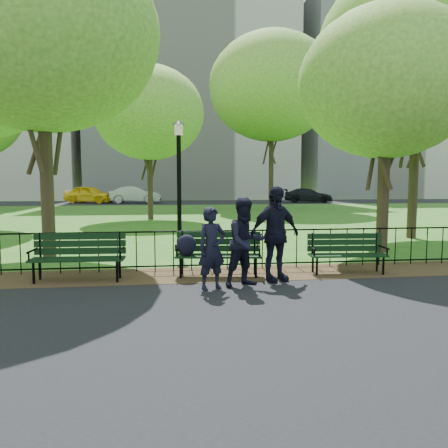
{
  "coord_description": "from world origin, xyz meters",
  "views": [
    {
      "loc": [
        -1.14,
        -7.56,
        1.95
      ],
      "look_at": [
        0.06,
        1.5,
        1.08
      ],
      "focal_mm": 35.0,
      "sensor_mm": 36.0,
      "label": 1
    }
  ],
  "objects": [
    {
      "name": "lamppost",
      "position": [
        -0.77,
        4.93,
        2.01
      ],
      "size": [
        0.33,
        0.33,
        3.69
      ],
      "color": "black",
      "rests_on": "ground"
    },
    {
      "name": "park_bench_right_a",
      "position": [
        2.68,
        1.28,
        0.53
      ],
      "size": [
        1.67,
        0.62,
        0.93
      ],
      "rotation": [
        0.0,
        0.0,
        -0.07
      ],
      "color": "black",
      "rests_on": "ground"
    },
    {
      "name": "park_bench_left_a",
      "position": [
        -2.88,
        1.3,
        0.59
      ],
      "size": [
        1.83,
        0.63,
        1.02
      ],
      "rotation": [
        0.0,
        0.0,
        -0.04
      ],
      "color": "black",
      "rests_on": "ground"
    },
    {
      "name": "tree_near_e",
      "position": [
        4.85,
        3.92,
        4.64
      ],
      "size": [
        4.8,
        4.8,
        6.69
      ],
      "color": "#2D2116",
      "rests_on": "ground"
    },
    {
      "name": "ground",
      "position": [
        0.0,
        0.0,
        0.0
      ],
      "size": [
        120.0,
        120.0,
        0.0
      ],
      "primitive_type": "plane",
      "color": "#2B6A1C"
    },
    {
      "name": "sedan_silver",
      "position": [
        -3.97,
        33.91,
        0.79
      ],
      "size": [
        4.91,
        2.22,
        1.56
      ],
      "primitive_type": "imported",
      "rotation": [
        0.0,
        0.0,
        1.45
      ],
      "color": "#A1A5A9",
      "rests_on": "far_street"
    },
    {
      "name": "apartment_east",
      "position": [
        26.0,
        48.0,
        12.0
      ],
      "size": [
        20.0,
        15.0,
        24.0
      ],
      "primitive_type": "cube",
      "color": "beige",
      "rests_on": "ground"
    },
    {
      "name": "tree_near_w",
      "position": [
        -4.2,
        4.27,
        5.73
      ],
      "size": [
        5.92,
        5.92,
        8.26
      ],
      "color": "#2D2116",
      "rests_on": "ground"
    },
    {
      "name": "tree_far_c",
      "position": [
        -1.97,
        15.84,
        5.54
      ],
      "size": [
        5.72,
        5.72,
        7.97
      ],
      "color": "#2D2116",
      "rests_on": "ground"
    },
    {
      "name": "taxi",
      "position": [
        -8.23,
        34.62,
        0.83
      ],
      "size": [
        5.17,
        3.7,
        1.64
      ],
      "primitive_type": "imported",
      "rotation": [
        0.0,
        0.0,
        1.16
      ],
      "color": "yellow",
      "rests_on": "far_street"
    },
    {
      "name": "far_street",
      "position": [
        0.0,
        35.0,
        0.01
      ],
      "size": [
        70.0,
        9.0,
        0.01
      ],
      "primitive_type": "cube",
      "color": "black",
      "rests_on": "ground"
    },
    {
      "name": "sedan_dark",
      "position": [
        12.54,
        33.42,
        0.69
      ],
      "size": [
        4.96,
        2.79,
        1.36
      ],
      "primitive_type": "imported",
      "rotation": [
        0.0,
        0.0,
        1.37
      ],
      "color": "black",
      "rests_on": "far_street"
    },
    {
      "name": "iron_fence",
      "position": [
        0.0,
        2.0,
        0.5
      ],
      "size": [
        24.06,
        0.06,
        1.0
      ],
      "color": "black",
      "rests_on": "ground"
    },
    {
      "name": "apartment_mid",
      "position": [
        2.0,
        48.0,
        15.0
      ],
      "size": [
        24.0,
        15.0,
        30.0
      ],
      "primitive_type": "cube",
      "color": "beige",
      "rests_on": "ground"
    },
    {
      "name": "dirt_strip",
      "position": [
        0.0,
        1.5,
        0.01
      ],
      "size": [
        60.0,
        1.6,
        0.01
      ],
      "primitive_type": "cube",
      "color": "#3B2618",
      "rests_on": "ground"
    },
    {
      "name": "person_mid",
      "position": [
        0.32,
        0.38,
        0.84
      ],
      "size": [
        0.91,
        0.69,
        1.66
      ],
      "primitive_type": "imported",
      "rotation": [
        0.0,
        0.0,
        0.38
      ],
      "color": "black",
      "rests_on": "asphalt_path"
    },
    {
      "name": "asphalt_path",
      "position": [
        0.0,
        -3.4,
        0.01
      ],
      "size": [
        60.0,
        9.2,
        0.01
      ],
      "primitive_type": "cube",
      "color": "black",
      "rests_on": "ground"
    },
    {
      "name": "person_right",
      "position": [
        0.97,
        0.74,
        0.95
      ],
      "size": [
        1.18,
        0.8,
        1.87
      ],
      "primitive_type": "imported",
      "rotation": [
        0.0,
        0.0,
        0.35
      ],
      "color": "black",
      "rests_on": "asphalt_path"
    },
    {
      "name": "tree_mid_e",
      "position": [
        7.43,
        6.73,
        6.54
      ],
      "size": [
        6.76,
        6.76,
        9.42
      ],
      "color": "#2D2116",
      "rests_on": "ground"
    },
    {
      "name": "person_left",
      "position": [
        -0.33,
        0.23,
        0.76
      ],
      "size": [
        0.64,
        0.54,
        1.5
      ],
      "primitive_type": "imported",
      "rotation": [
        0.0,
        0.0,
        0.38
      ],
      "color": "black",
      "rests_on": "asphalt_path"
    },
    {
      "name": "tree_far_e",
      "position": [
        6.36,
        23.24,
        8.63
      ],
      "size": [
        8.92,
        8.92,
        12.43
      ],
      "color": "#2D2116",
      "rests_on": "ground"
    },
    {
      "name": "park_bench_main",
      "position": [
        -0.36,
        1.33,
        0.62
      ],
      "size": [
        1.82,
        0.78,
        1.0
      ],
      "rotation": [
        0.0,
        0.0,
        -0.14
      ],
      "color": "black",
      "rests_on": "ground"
    }
  ]
}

